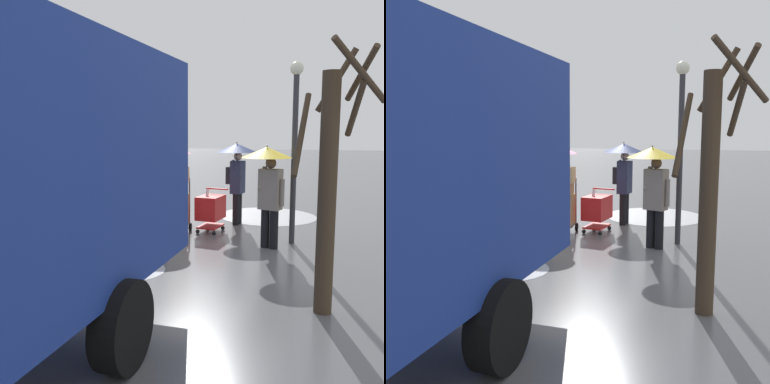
{
  "view_description": "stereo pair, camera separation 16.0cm",
  "coord_description": "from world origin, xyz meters",
  "views": [
    {
      "loc": [
        -3.09,
        11.28,
        2.47
      ],
      "look_at": [
        -0.35,
        1.53,
        1.05
      ],
      "focal_mm": 41.95,
      "sensor_mm": 36.0,
      "label": 1
    },
    {
      "loc": [
        -3.24,
        11.23,
        2.47
      ],
      "look_at": [
        -0.35,
        1.53,
        1.05
      ],
      "focal_mm": 41.95,
      "sensor_mm": 36.0,
      "label": 2
    }
  ],
  "objects": [
    {
      "name": "ground_plane",
      "position": [
        0.0,
        0.0,
        0.0
      ],
      "size": [
        90.0,
        90.0,
        0.0
      ],
      "primitive_type": "plane",
      "color": "#5B5B5E"
    },
    {
      "name": "pedestrian_pink_side",
      "position": [
        -2.12,
        1.99,
        1.57
      ],
      "size": [
        1.04,
        1.04,
        2.15
      ],
      "color": "black",
      "rests_on": "ground"
    },
    {
      "name": "slush_patch_near_cluster",
      "position": [
        0.06,
        4.2,
        0.0
      ],
      "size": [
        1.29,
        1.29,
        0.01
      ],
      "primitive_type": "cylinder",
      "color": "#999BA0",
      "rests_on": "ground"
    },
    {
      "name": "shopping_cart_vendor",
      "position": [
        -0.64,
        0.9,
        0.57
      ],
      "size": [
        0.67,
        0.89,
        1.04
      ],
      "color": "red",
      "rests_on": "ground"
    },
    {
      "name": "hand_dolly_boxes",
      "position": [
        0.06,
        1.28,
        0.86
      ],
      "size": [
        0.56,
        0.74,
        1.58
      ],
      "color": "#515156",
      "rests_on": "ground"
    },
    {
      "name": "slush_patch_under_van",
      "position": [
        -1.75,
        -1.46,
        0.0
      ],
      "size": [
        2.78,
        2.78,
        0.01
      ],
      "primitive_type": "cylinder",
      "color": "#999BA0",
      "rests_on": "ground"
    },
    {
      "name": "street_lamp",
      "position": [
        -2.6,
        1.51,
        2.37
      ],
      "size": [
        0.28,
        0.28,
        3.86
      ],
      "color": "#2D2D33",
      "rests_on": "ground"
    },
    {
      "name": "pedestrian_black_side",
      "position": [
        0.4,
        1.04,
        1.57
      ],
      "size": [
        1.04,
        1.04,
        2.15
      ],
      "color": "black",
      "rests_on": "ground"
    },
    {
      "name": "pedestrian_white_side",
      "position": [
        -1.09,
        -0.1,
        1.57
      ],
      "size": [
        1.04,
        1.04,
        2.15
      ],
      "color": "black",
      "rests_on": "ground"
    },
    {
      "name": "bare_tree_near",
      "position": [
        -3.24,
        5.19,
        1.8
      ],
      "size": [
        1.14,
        1.21,
        3.53
      ],
      "color": "#423323",
      "rests_on": "ground"
    },
    {
      "name": "cargo_van_parked_right",
      "position": [
        3.24,
        -0.2,
        1.18
      ],
      "size": [
        2.39,
        5.43,
        2.6
      ],
      "color": "#B7BABF",
      "rests_on": "ground"
    }
  ]
}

